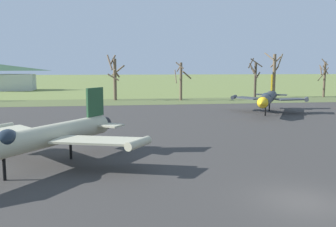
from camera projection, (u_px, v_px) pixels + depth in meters
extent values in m
plane|color=olive|center=(302.00, 203.00, 16.25)|extent=(600.00, 600.00, 0.00)
cube|color=#383533|center=(209.00, 136.00, 32.14)|extent=(87.85, 53.98, 0.05)
cube|color=#556035|center=(161.00, 101.00, 64.50)|extent=(147.85, 12.00, 0.06)
cylinder|color=#33383D|center=(268.00, 98.00, 47.32)|extent=(7.26, 11.44, 1.42)
cone|color=yellow|center=(262.00, 103.00, 40.84)|extent=(1.96, 2.09, 1.31)
cylinder|color=black|center=(272.00, 95.00, 53.30)|extent=(1.25, 1.17, 0.99)
ellipsoid|color=#19232D|center=(266.00, 97.00, 45.48)|extent=(1.02, 1.93, 0.96)
cube|color=#33383D|center=(248.00, 98.00, 49.24)|extent=(3.78, 4.65, 0.13)
cube|color=#33383D|center=(290.00, 99.00, 47.31)|extent=(4.29, 2.67, 0.13)
cylinder|color=#33383D|center=(234.00, 97.00, 50.63)|extent=(1.57, 2.24, 0.53)
cylinder|color=#33383D|center=(307.00, 99.00, 47.26)|extent=(1.57, 2.24, 0.53)
cube|color=yellow|center=(272.00, 83.00, 52.27)|extent=(0.95, 1.51, 2.31)
cube|color=#33383D|center=(263.00, 94.00, 52.84)|extent=(2.29, 2.08, 0.13)
cube|color=#33383D|center=(280.00, 95.00, 51.98)|extent=(2.29, 2.08, 0.13)
cylinder|color=black|center=(265.00, 111.00, 44.98)|extent=(0.19, 0.19, 1.33)
cylinder|color=black|center=(269.00, 107.00, 50.01)|extent=(0.19, 0.19, 1.33)
cylinder|color=#B7B293|center=(40.00, 138.00, 21.34)|extent=(7.88, 10.26, 1.35)
cylinder|color=black|center=(103.00, 124.00, 26.73)|extent=(1.20, 1.15, 0.94)
ellipsoid|color=#19232D|center=(7.00, 138.00, 19.27)|extent=(1.03, 1.94, 0.97)
cube|color=#B7B293|center=(20.00, 132.00, 23.97)|extent=(4.76, 5.39, 0.13)
cube|color=#B7B293|center=(97.00, 140.00, 21.05)|extent=(5.52, 3.58, 0.13)
cylinder|color=#B7B293|center=(138.00, 143.00, 20.27)|extent=(1.66, 2.04, 0.50)
cube|color=#234C2D|center=(95.00, 102.00, 25.74)|extent=(1.14, 1.51, 2.04)
cube|color=#B7B293|center=(82.00, 123.00, 26.47)|extent=(2.25, 2.11, 0.13)
cube|color=#B7B293|center=(109.00, 125.00, 25.38)|extent=(2.25, 2.11, 0.13)
cylinder|color=black|center=(4.00, 170.00, 19.24)|extent=(0.18, 0.18, 1.26)
cylinder|color=black|center=(71.00, 150.00, 23.77)|extent=(0.18, 0.18, 1.26)
cylinder|color=brown|center=(115.00, 80.00, 66.47)|extent=(0.61, 0.61, 7.70)
cylinder|color=brown|center=(117.00, 74.00, 65.93)|extent=(1.29, 1.06, 1.52)
cylinder|color=brown|center=(118.00, 70.00, 67.42)|extent=(2.46, 1.64, 1.97)
cylinder|color=brown|center=(110.00, 62.00, 65.55)|extent=(1.17, 2.15, 2.86)
cylinder|color=brown|center=(113.00, 60.00, 66.40)|extent=(1.27, 1.06, 1.85)
cylinder|color=brown|center=(113.00, 77.00, 65.42)|extent=(2.16, 0.86, 1.35)
cylinder|color=brown|center=(181.00, 82.00, 66.18)|extent=(0.49, 0.49, 6.99)
cylinder|color=brown|center=(187.00, 75.00, 65.25)|extent=(2.12, 2.13, 1.54)
cylinder|color=brown|center=(180.00, 65.00, 65.15)|extent=(1.47, 0.98, 1.30)
cylinder|color=brown|center=(176.00, 76.00, 65.95)|extent=(0.24, 2.11, 2.44)
cylinder|color=brown|center=(179.00, 68.00, 66.27)|extent=(1.12, 0.73, 1.43)
cylinder|color=#42382D|center=(255.00, 80.00, 73.28)|extent=(0.50, 0.50, 7.10)
cylinder|color=#42382D|center=(256.00, 63.00, 71.70)|extent=(2.40, 0.89, 1.79)
cylinder|color=#42382D|center=(252.00, 70.00, 72.84)|extent=(0.41, 1.64, 1.54)
cylinder|color=#42382D|center=(251.00, 63.00, 73.49)|extent=(1.82, 1.74, 2.12)
cylinder|color=#42382D|center=(254.00, 70.00, 72.31)|extent=(1.59, 1.68, 2.95)
cylinder|color=#42382D|center=(258.00, 76.00, 73.46)|extent=(0.72, 1.41, 1.65)
cylinder|color=brown|center=(274.00, 76.00, 73.52)|extent=(0.63, 0.63, 8.80)
cylinder|color=brown|center=(269.00, 57.00, 72.44)|extent=(1.10, 2.85, 1.78)
cylinder|color=brown|center=(280.00, 60.00, 73.14)|extent=(0.55, 2.53, 2.45)
cylinder|color=brown|center=(275.00, 71.00, 73.90)|extent=(1.25, 1.24, 2.07)
cylinder|color=brown|center=(276.00, 62.00, 74.03)|extent=(1.90, 1.50, 2.36)
cylinder|color=brown|center=(324.00, 80.00, 73.20)|extent=(0.46, 0.46, 7.27)
cylinder|color=brown|center=(321.00, 68.00, 72.86)|extent=(0.34, 1.66, 1.13)
cylinder|color=brown|center=(325.00, 62.00, 72.25)|extent=(1.15, 1.06, 1.40)
cylinder|color=brown|center=(323.00, 74.00, 74.04)|extent=(2.10, 0.69, 2.83)
cylinder|color=brown|center=(321.00, 70.00, 73.09)|extent=(0.79, 1.72, 1.89)
cylinder|color=brown|center=(325.00, 70.00, 72.46)|extent=(1.21, 0.64, 1.82)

